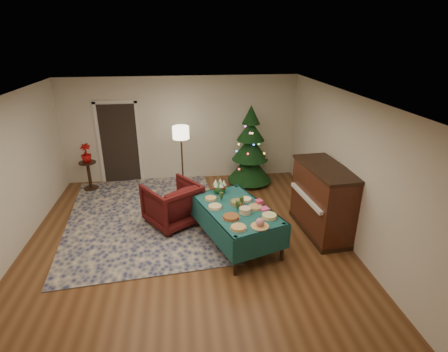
{
  "coord_description": "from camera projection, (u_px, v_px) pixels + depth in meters",
  "views": [
    {
      "loc": [
        -0.0,
        -5.39,
        3.68
      ],
      "look_at": [
        0.83,
        1.24,
        0.92
      ],
      "focal_mm": 28.0,
      "sensor_mm": 36.0,
      "label": 1
    }
  ],
  "objects": [
    {
      "name": "platter_1",
      "position": [
        260.0,
        223.0,
        5.69
      ],
      "size": [
        0.31,
        0.31,
        0.16
      ],
      "color": "silver",
      "rests_on": "buffet_table"
    },
    {
      "name": "floor_lamp",
      "position": [
        181.0,
        136.0,
        8.33
      ],
      "size": [
        0.39,
        0.39,
        1.63
      ],
      "color": "#A57F3F",
      "rests_on": "ground"
    },
    {
      "name": "napkin_stack",
      "position": [
        264.0,
        209.0,
        6.26
      ],
      "size": [
        0.19,
        0.19,
        0.04
      ],
      "primitive_type": "cube",
      "rotation": [
        0.0,
        0.0,
        0.33
      ],
      "color": "#F84589",
      "rests_on": "buffet_table"
    },
    {
      "name": "armchair",
      "position": [
        172.0,
        202.0,
        7.09
      ],
      "size": [
        1.29,
        1.27,
        0.98
      ],
      "primitive_type": "imported",
      "rotation": [
        0.0,
        0.0,
        3.73
      ],
      "color": "#450E0E",
      "rests_on": "ground"
    },
    {
      "name": "potted_plant",
      "position": [
        86.0,
        157.0,
        8.54
      ],
      "size": [
        0.26,
        0.46,
        0.26
      ],
      "primitive_type": "imported",
      "color": "#A50D0B",
      "rests_on": "side_table"
    },
    {
      "name": "goblet_1",
      "position": [
        242.0,
        201.0,
        6.4
      ],
      "size": [
        0.08,
        0.08,
        0.17
      ],
      "color": "#2D471E",
      "rests_on": "buffet_table"
    },
    {
      "name": "platter_8",
      "position": [
        246.0,
        199.0,
        6.62
      ],
      "size": [
        0.25,
        0.25,
        0.04
      ],
      "color": "silver",
      "rests_on": "buffet_table"
    },
    {
      "name": "goblet_2",
      "position": [
        238.0,
        205.0,
        6.23
      ],
      "size": [
        0.08,
        0.08,
        0.17
      ],
      "color": "#2D471E",
      "rests_on": "buffet_table"
    },
    {
      "name": "platter_6",
      "position": [
        215.0,
        207.0,
        6.33
      ],
      "size": [
        0.28,
        0.28,
        0.05
      ],
      "color": "silver",
      "rests_on": "buffet_table"
    },
    {
      "name": "platter_3",
      "position": [
        231.0,
        217.0,
        5.97
      ],
      "size": [
        0.32,
        0.32,
        0.05
      ],
      "color": "silver",
      "rests_on": "buffet_table"
    },
    {
      "name": "buffet_table",
      "position": [
        236.0,
        215.0,
        6.39
      ],
      "size": [
        1.64,
        2.12,
        0.73
      ],
      "color": "black",
      "rests_on": "ground"
    },
    {
      "name": "centerpiece",
      "position": [
        219.0,
        187.0,
        6.9
      ],
      "size": [
        0.26,
        0.26,
        0.3
      ],
      "color": "#1E4C1E",
      "rests_on": "buffet_table"
    },
    {
      "name": "room_shell",
      "position": [
        184.0,
        183.0,
        5.84
      ],
      "size": [
        7.0,
        7.0,
        7.0
      ],
      "color": "#593319",
      "rests_on": "ground"
    },
    {
      "name": "piano",
      "position": [
        323.0,
        201.0,
        6.75
      ],
      "size": [
        0.86,
        1.63,
        1.37
      ],
      "color": "black",
      "rests_on": "ground"
    },
    {
      "name": "platter_0",
      "position": [
        238.0,
        228.0,
        5.66
      ],
      "size": [
        0.29,
        0.29,
        0.05
      ],
      "color": "silver",
      "rests_on": "buffet_table"
    },
    {
      "name": "platter_5",
      "position": [
        255.0,
        207.0,
        6.32
      ],
      "size": [
        0.29,
        0.29,
        0.04
      ],
      "color": "silver",
      "rests_on": "buffet_table"
    },
    {
      "name": "gift_box",
      "position": [
        259.0,
        202.0,
        6.43
      ],
      "size": [
        0.15,
        0.15,
        0.1
      ],
      "primitive_type": "cube",
      "rotation": [
        0.0,
        0.0,
        0.33
      ],
      "color": "#D23A66",
      "rests_on": "buffet_table"
    },
    {
      "name": "doorway",
      "position": [
        119.0,
        141.0,
        8.94
      ],
      "size": [
        1.08,
        0.04,
        2.16
      ],
      "color": "black",
      "rests_on": "ground"
    },
    {
      "name": "platter_2",
      "position": [
        269.0,
        216.0,
        5.99
      ],
      "size": [
        0.29,
        0.29,
        0.06
      ],
      "color": "silver",
      "rests_on": "buffet_table"
    },
    {
      "name": "christmas_tree",
      "position": [
        250.0,
        150.0,
        8.86
      ],
      "size": [
        1.29,
        1.29,
        2.05
      ],
      "color": "black",
      "rests_on": "ground"
    },
    {
      "name": "goblet_0",
      "position": [
        221.0,
        196.0,
        6.58
      ],
      "size": [
        0.08,
        0.08,
        0.17
      ],
      "color": "#2D471E",
      "rests_on": "buffet_table"
    },
    {
      "name": "platter_4",
      "position": [
        245.0,
        211.0,
        6.14
      ],
      "size": [
        0.24,
        0.24,
        0.1
      ],
      "color": "silver",
      "rests_on": "buffet_table"
    },
    {
      "name": "platter_9",
      "position": [
        211.0,
        198.0,
        6.66
      ],
      "size": [
        0.26,
        0.26,
        0.04
      ],
      "color": "silver",
      "rests_on": "buffet_table"
    },
    {
      "name": "rug",
      "position": [
        146.0,
        216.0,
        7.53
      ],
      "size": [
        3.59,
        4.49,
        0.02
      ],
      "primitive_type": "cube",
      "rotation": [
        0.0,
        0.0,
        0.1
      ],
      "color": "#131B48",
      "rests_on": "ground"
    },
    {
      "name": "side_table",
      "position": [
        89.0,
        176.0,
        8.73
      ],
      "size": [
        0.41,
        0.41,
        0.73
      ],
      "color": "black",
      "rests_on": "ground"
    },
    {
      "name": "platter_7",
      "position": [
        237.0,
        203.0,
        6.46
      ],
      "size": [
        0.28,
        0.28,
        0.07
      ],
      "color": "silver",
      "rests_on": "buffet_table"
    }
  ]
}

